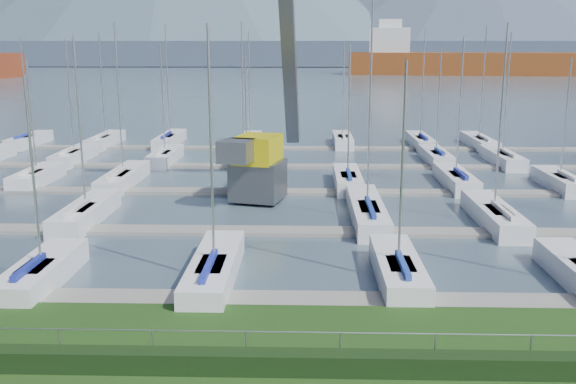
{
  "coord_description": "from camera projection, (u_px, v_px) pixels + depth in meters",
  "views": [
    {
      "loc": [
        0.87,
        -18.78,
        10.07
      ],
      "look_at": [
        0.0,
        12.0,
        3.0
      ],
      "focal_mm": 40.0,
      "sensor_mm": 36.0,
      "label": 1
    }
  ],
  "objects": [
    {
      "name": "sailboat_fleet",
      "position": [
        270.0,
        109.0,
        47.73
      ],
      "size": [
        75.86,
        50.03,
        13.84
      ],
      "color": "#1A1A93",
      "rests_on": "water"
    },
    {
      "name": "water",
      "position": [
        304.0,
        70.0,
        273.97
      ],
      "size": [
        800.0,
        540.0,
        0.2
      ],
      "primitive_type": "cube",
      "color": "#465867"
    },
    {
      "name": "foothill",
      "position": [
        305.0,
        53.0,
        340.73
      ],
      "size": [
        900.0,
        80.0,
        12.0
      ],
      "primitive_type": "cube",
      "color": "#424E60",
      "rests_on": "water"
    },
    {
      "name": "docks",
      "position": [
        294.0,
        192.0,
        45.96
      ],
      "size": [
        90.0,
        41.6,
        0.25
      ],
      "color": "slate",
      "rests_on": "water"
    },
    {
      "name": "hedge",
      "position": [
        277.0,
        362.0,
        20.11
      ],
      "size": [
        80.0,
        0.7,
        0.7
      ],
      "primitive_type": "cube",
      "color": "black",
      "rests_on": "grass"
    },
    {
      "name": "crane",
      "position": [
        265.0,
        117.0,
        43.46
      ],
      "size": [
        5.14,
        13.44,
        22.35
      ],
      "rotation": [
        0.0,
        0.0,
        -0.25
      ],
      "color": "#53565A",
      "rests_on": "water"
    },
    {
      "name": "cargo_ship_mid",
      "position": [
        470.0,
        64.0,
        227.51
      ],
      "size": [
        95.63,
        30.19,
        21.5
      ],
      "rotation": [
        0.0,
        0.0,
        -0.13
      ],
      "color": "brown",
      "rests_on": "water"
    },
    {
      "name": "fence",
      "position": [
        277.0,
        332.0,
        20.31
      ],
      "size": [
        80.0,
        0.04,
        0.04
      ],
      "primitive_type": "cylinder",
      "rotation": [
        0.0,
        1.57,
        0.0
      ],
      "color": "gray",
      "rests_on": "grass"
    }
  ]
}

